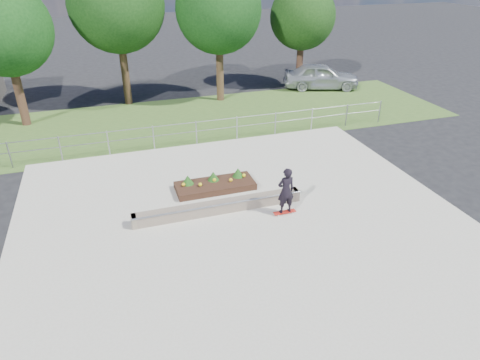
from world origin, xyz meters
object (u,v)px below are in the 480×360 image
Objects in this scene: grind_ledge at (219,207)px; skateboarder at (286,191)px; parked_car at (321,76)px; planter_bed at (215,184)px.

skateboarder is at bearing -20.95° from grind_ledge.
grind_ledge is at bearing 159.01° from parked_car.
parked_car is at bearing 50.61° from grind_ledge.
skateboarder is at bearing -54.23° from planter_bed.
skateboarder reaches higher than grind_ledge.
skateboarder is 16.33m from parked_car.
parked_car is (10.42, 11.35, 0.60)m from planter_bed.
parked_car is at bearing 58.24° from skateboarder.
planter_bed is 0.61× the size of parked_car.
planter_bed is at bearing 79.76° from grind_ledge.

